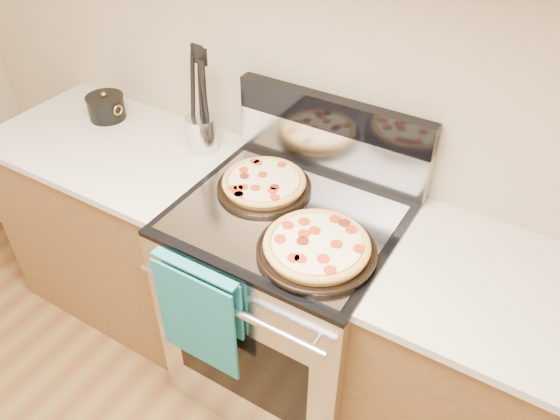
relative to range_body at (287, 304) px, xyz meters
The scene contains 17 objects.
wall_back 0.97m from the range_body, 90.00° to the left, with size 4.00×4.00×0.00m, color tan.
range_body is the anchor object (origin of this frame).
oven_window 0.34m from the range_body, 90.00° to the right, with size 0.56×0.01×0.40m, color black.
cooktop 0.46m from the range_body, ahead, with size 0.76×0.68×0.02m, color black.
backsplash_lower 0.64m from the range_body, 90.00° to the left, with size 0.76×0.06×0.18m, color silver.
backsplash_upper 0.77m from the range_body, 90.00° to the left, with size 0.76×0.06×0.12m, color black.
oven_handle 0.51m from the range_body, 90.00° to the right, with size 0.03×0.03×0.70m, color silver.
dish_towel 0.47m from the range_body, 107.74° to the right, with size 0.32×0.05×0.42m, color #196381, non-canonical shape.
foil_sheet 0.47m from the range_body, 90.00° to the right, with size 0.70×0.55×0.01m, color gray.
cabinet_left 0.88m from the range_body, behind, with size 1.00×0.62×0.88m, color brown.
countertop_left 0.99m from the range_body, behind, with size 1.02×0.64×0.03m, color beige.
cabinet_right 0.88m from the range_body, ahead, with size 1.00×0.62×0.88m, color brown.
countertop_right 0.99m from the range_body, ahead, with size 1.02×0.64×0.03m, color beige.
pepperoni_pizza_back 0.52m from the range_body, 153.87° to the left, with size 0.34×0.34×0.05m, color #C4873B, non-canonical shape.
pepperoni_pizza_front 0.55m from the range_body, 35.84° to the right, with size 0.38×0.38×0.05m, color #C4873B, non-canonical shape.
utensil_crock 0.76m from the range_body, 160.16° to the left, with size 0.12×0.12×0.15m, color silver.
saucepan 1.16m from the range_body, behind, with size 0.16×0.16×0.10m, color black.
Camera 1 is at (0.73, 0.39, 2.12)m, focal length 35.00 mm.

